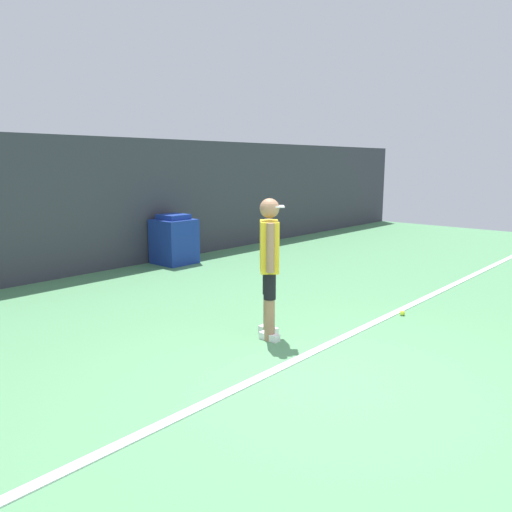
# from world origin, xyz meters

# --- Properties ---
(ground_plane) EXTENTS (24.00, 24.00, 0.00)m
(ground_plane) POSITION_xyz_m (0.00, 0.00, 0.00)
(ground_plane) COLOR #518C5B
(back_wall) EXTENTS (24.00, 0.10, 2.45)m
(back_wall) POSITION_xyz_m (0.00, 5.84, 1.22)
(back_wall) COLOR #383842
(back_wall) RESTS_ON ground_plane
(court_baseline) EXTENTS (21.60, 0.10, 0.01)m
(court_baseline) POSITION_xyz_m (0.00, 0.53, 0.01)
(court_baseline) COLOR white
(court_baseline) RESTS_ON ground_plane
(tennis_player) EXTENTS (0.68, 0.66, 1.60)m
(tennis_player) POSITION_xyz_m (0.55, 1.20, 0.88)
(tennis_player) COLOR #A37556
(tennis_player) RESTS_ON ground_plane
(tennis_ball) EXTENTS (0.07, 0.07, 0.07)m
(tennis_ball) POSITION_xyz_m (2.34, 0.41, 0.03)
(tennis_ball) COLOR #D1E533
(tennis_ball) RESTS_ON ground_plane
(covered_chair) EXTENTS (0.71, 0.73, 0.98)m
(covered_chair) POSITION_xyz_m (2.56, 5.38, 0.47)
(covered_chair) COLOR navy
(covered_chair) RESTS_ON ground_plane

